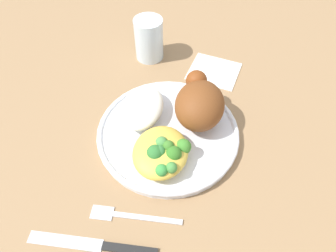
{
  "coord_description": "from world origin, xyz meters",
  "views": [
    {
      "loc": [
        -0.32,
        -0.07,
        0.44
      ],
      "look_at": [
        0.0,
        0.0,
        0.03
      ],
      "focal_mm": 32.02,
      "sensor_mm": 36.0,
      "label": 1
    }
  ],
  "objects_px": {
    "roasted_chicken": "(199,103)",
    "knife": "(103,246)",
    "mac_cheese_with_broccoli": "(163,152)",
    "fork": "(131,216)",
    "napkin": "(214,71)",
    "plate": "(168,133)",
    "water_glass": "(149,39)",
    "rice_pile": "(143,107)"
  },
  "relations": [
    {
      "from": "plate",
      "to": "fork",
      "type": "relative_size",
      "value": 1.8
    },
    {
      "from": "roasted_chicken",
      "to": "napkin",
      "type": "relative_size",
      "value": 1.11
    },
    {
      "from": "roasted_chicken",
      "to": "fork",
      "type": "xyz_separation_m",
      "value": [
        -0.2,
        0.07,
        -0.06
      ]
    },
    {
      "from": "roasted_chicken",
      "to": "water_glass",
      "type": "xyz_separation_m",
      "value": [
        0.18,
        0.14,
        -0.01
      ]
    },
    {
      "from": "plate",
      "to": "napkin",
      "type": "xyz_separation_m",
      "value": [
        0.19,
        -0.06,
        -0.01
      ]
    },
    {
      "from": "roasted_chicken",
      "to": "napkin",
      "type": "height_order",
      "value": "roasted_chicken"
    },
    {
      "from": "roasted_chicken",
      "to": "knife",
      "type": "distance_m",
      "value": 0.28
    },
    {
      "from": "mac_cheese_with_broccoli",
      "to": "napkin",
      "type": "height_order",
      "value": "mac_cheese_with_broccoli"
    },
    {
      "from": "plate",
      "to": "rice_pile",
      "type": "xyz_separation_m",
      "value": [
        0.03,
        0.05,
        0.03
      ]
    },
    {
      "from": "fork",
      "to": "napkin",
      "type": "relative_size",
      "value": 1.36
    },
    {
      "from": "fork",
      "to": "water_glass",
      "type": "relative_size",
      "value": 1.53
    },
    {
      "from": "fork",
      "to": "napkin",
      "type": "bearing_deg",
      "value": -13.82
    },
    {
      "from": "mac_cheese_with_broccoli",
      "to": "water_glass",
      "type": "xyz_separation_m",
      "value": [
        0.28,
        0.09,
        0.01
      ]
    },
    {
      "from": "knife",
      "to": "napkin",
      "type": "distance_m",
      "value": 0.42
    },
    {
      "from": "mac_cheese_with_broccoli",
      "to": "knife",
      "type": "bearing_deg",
      "value": 159.71
    },
    {
      "from": "rice_pile",
      "to": "knife",
      "type": "relative_size",
      "value": 0.57
    },
    {
      "from": "rice_pile",
      "to": "napkin",
      "type": "bearing_deg",
      "value": -35.04
    },
    {
      "from": "roasted_chicken",
      "to": "plate",
      "type": "bearing_deg",
      "value": 129.0
    },
    {
      "from": "fork",
      "to": "mac_cheese_with_broccoli",
      "type": "bearing_deg",
      "value": -16.47
    },
    {
      "from": "rice_pile",
      "to": "napkin",
      "type": "relative_size",
      "value": 1.03
    },
    {
      "from": "mac_cheese_with_broccoli",
      "to": "roasted_chicken",
      "type": "bearing_deg",
      "value": -23.03
    },
    {
      "from": "roasted_chicken",
      "to": "fork",
      "type": "relative_size",
      "value": 0.81
    },
    {
      "from": "plate",
      "to": "water_glass",
      "type": "relative_size",
      "value": 2.75
    },
    {
      "from": "knife",
      "to": "fork",
      "type": "bearing_deg",
      "value": -27.31
    },
    {
      "from": "plate",
      "to": "knife",
      "type": "xyz_separation_m",
      "value": [
        -0.21,
        0.05,
        -0.01
      ]
    },
    {
      "from": "plate",
      "to": "knife",
      "type": "height_order",
      "value": "plate"
    },
    {
      "from": "roasted_chicken",
      "to": "mac_cheese_with_broccoli",
      "type": "bearing_deg",
      "value": 156.97
    },
    {
      "from": "plate",
      "to": "napkin",
      "type": "distance_m",
      "value": 0.2
    },
    {
      "from": "rice_pile",
      "to": "knife",
      "type": "xyz_separation_m",
      "value": [
        -0.24,
        -0.0,
        -0.03
      ]
    },
    {
      "from": "napkin",
      "to": "fork",
      "type": "bearing_deg",
      "value": 166.18
    },
    {
      "from": "water_glass",
      "to": "roasted_chicken",
      "type": "bearing_deg",
      "value": -142.67
    },
    {
      "from": "roasted_chicken",
      "to": "mac_cheese_with_broccoli",
      "type": "xyz_separation_m",
      "value": [
        -0.1,
        0.04,
        -0.02
      ]
    },
    {
      "from": "roasted_chicken",
      "to": "water_glass",
      "type": "height_order",
      "value": "same"
    },
    {
      "from": "rice_pile",
      "to": "water_glass",
      "type": "bearing_deg",
      "value": 10.44
    },
    {
      "from": "roasted_chicken",
      "to": "knife",
      "type": "height_order",
      "value": "roasted_chicken"
    },
    {
      "from": "water_glass",
      "to": "fork",
      "type": "bearing_deg",
      "value": -170.42
    },
    {
      "from": "napkin",
      "to": "plate",
      "type": "bearing_deg",
      "value": 161.98
    },
    {
      "from": "mac_cheese_with_broccoli",
      "to": "napkin",
      "type": "distance_m",
      "value": 0.27
    },
    {
      "from": "plate",
      "to": "roasted_chicken",
      "type": "distance_m",
      "value": 0.08
    },
    {
      "from": "rice_pile",
      "to": "water_glass",
      "type": "height_order",
      "value": "water_glass"
    },
    {
      "from": "roasted_chicken",
      "to": "rice_pile",
      "type": "bearing_deg",
      "value": 96.09
    },
    {
      "from": "plate",
      "to": "fork",
      "type": "height_order",
      "value": "plate"
    }
  ]
}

